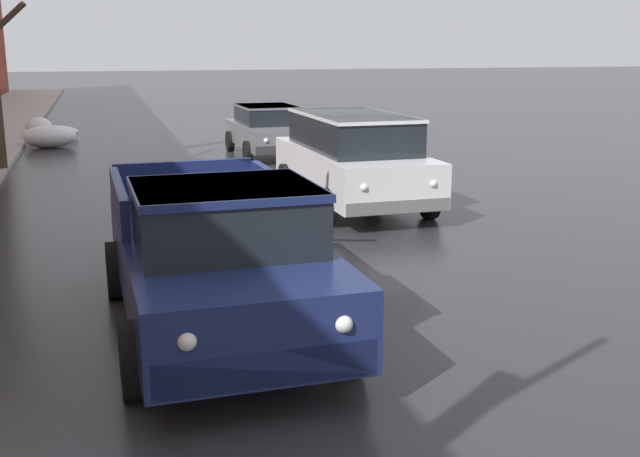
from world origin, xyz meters
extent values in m
ellipsoid|color=white|center=(-4.04, 25.98, 0.34)|extent=(1.61, 1.06, 0.69)
ellipsoid|color=white|center=(-4.27, 25.96, 0.25)|extent=(0.59, 0.49, 0.49)
ellipsoid|color=white|center=(4.09, 23.91, 0.31)|extent=(2.74, 0.95, 0.63)
ellipsoid|color=white|center=(3.78, 23.76, 0.34)|extent=(0.81, 0.67, 0.67)
ellipsoid|color=white|center=(4.36, 23.88, 0.23)|extent=(0.56, 0.46, 0.46)
ellipsoid|color=white|center=(-4.14, 28.31, 0.23)|extent=(1.85, 1.02, 0.46)
ellipsoid|color=white|center=(-4.34, 28.33, 0.24)|extent=(0.57, 0.48, 0.48)
ellipsoid|color=white|center=(-4.50, 28.40, 0.37)|extent=(0.88, 0.74, 0.74)
cube|color=navy|center=(-1.39, 8.90, 0.74)|extent=(2.11, 4.98, 0.76)
cube|color=black|center=(-1.38, 8.21, 1.44)|extent=(1.79, 1.62, 0.64)
cube|color=navy|center=(-1.38, 8.21, 1.72)|extent=(1.83, 1.67, 0.08)
cube|color=navy|center=(-0.48, 9.91, 1.34)|extent=(0.16, 2.37, 0.44)
cube|color=navy|center=(-2.36, 9.86, 1.34)|extent=(0.16, 2.37, 0.44)
cube|color=navy|center=(-1.45, 11.32, 1.34)|extent=(1.89, 0.15, 0.44)
cube|color=#B7B7BC|center=(-1.33, 6.50, 0.54)|extent=(1.89, 0.17, 0.32)
sphere|color=white|center=(-0.69, 6.48, 0.86)|extent=(0.16, 0.16, 0.16)
sphere|color=white|center=(-1.98, 6.44, 0.86)|extent=(0.16, 0.16, 0.16)
cylinder|color=black|center=(-0.34, 7.45, 0.36)|extent=(0.24, 0.73, 0.72)
cylinder|color=black|center=(-2.37, 7.40, 0.36)|extent=(0.24, 0.73, 0.72)
cylinder|color=black|center=(-0.42, 10.41, 0.36)|extent=(0.24, 0.73, 0.72)
cylinder|color=black|center=(-2.44, 10.35, 0.36)|extent=(0.24, 0.73, 0.72)
cube|color=silver|center=(2.18, 14.89, 0.74)|extent=(2.00, 4.75, 0.80)
cube|color=black|center=(2.17, 14.94, 1.48)|extent=(1.71, 3.33, 0.68)
cube|color=silver|center=(2.17, 14.94, 1.79)|extent=(1.75, 3.40, 0.06)
cube|color=slate|center=(2.22, 12.58, 0.46)|extent=(1.88, 0.15, 0.22)
cube|color=slate|center=(2.14, 17.20, 0.46)|extent=(1.88, 0.15, 0.22)
cylinder|color=black|center=(3.18, 13.45, 0.34)|extent=(0.19, 0.68, 0.68)
cylinder|color=black|center=(1.22, 13.41, 0.34)|extent=(0.19, 0.68, 0.68)
cylinder|color=black|center=(3.13, 16.37, 0.34)|extent=(0.19, 0.68, 0.68)
cylinder|color=black|center=(1.17, 16.34, 0.34)|extent=(0.19, 0.68, 0.68)
sphere|color=silver|center=(2.84, 12.56, 0.82)|extent=(0.14, 0.14, 0.14)
sphere|color=silver|center=(1.59, 12.54, 0.82)|extent=(0.14, 0.14, 0.14)
cube|color=slate|center=(2.13, 22.40, 0.60)|extent=(1.86, 4.08, 0.60)
cube|color=black|center=(2.13, 22.60, 1.16)|extent=(1.56, 2.14, 0.52)
cube|color=slate|center=(2.13, 22.60, 1.39)|extent=(1.60, 2.18, 0.06)
cube|color=#303032|center=(2.19, 20.43, 0.42)|extent=(1.72, 0.17, 0.22)
cube|color=#303032|center=(2.08, 24.37, 0.42)|extent=(1.72, 0.17, 0.22)
cylinder|color=black|center=(3.06, 21.18, 0.30)|extent=(0.20, 0.60, 0.60)
cylinder|color=black|center=(1.27, 21.13, 0.30)|extent=(0.20, 0.60, 0.60)
cylinder|color=black|center=(2.99, 23.68, 0.30)|extent=(0.20, 0.60, 0.60)
cylinder|color=black|center=(1.20, 23.63, 0.30)|extent=(0.20, 0.60, 0.60)
sphere|color=silver|center=(2.76, 20.42, 0.68)|extent=(0.14, 0.14, 0.14)
sphere|color=silver|center=(1.62, 20.39, 0.68)|extent=(0.14, 0.14, 0.14)
camera|label=1|loc=(-2.52, 0.76, 3.11)|focal=43.20mm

